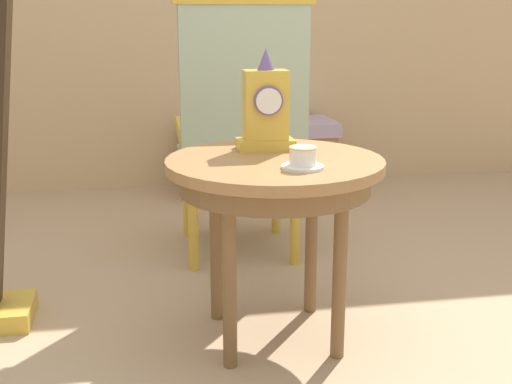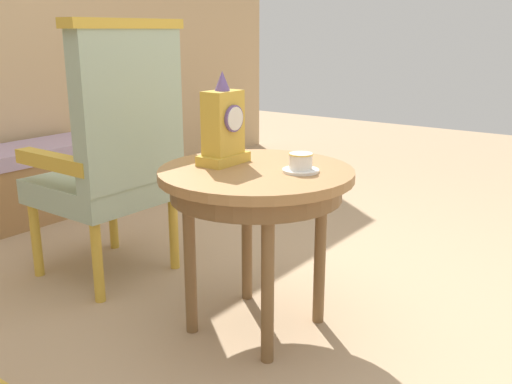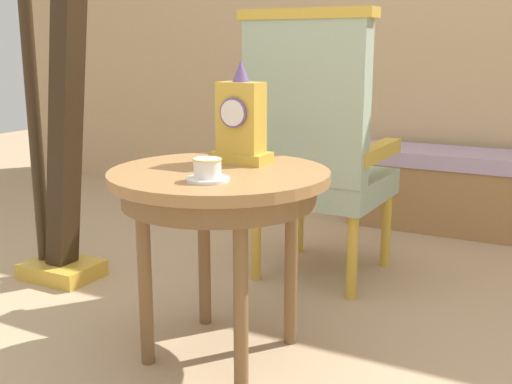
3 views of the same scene
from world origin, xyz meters
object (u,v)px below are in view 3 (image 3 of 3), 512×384
at_px(side_table, 219,194).
at_px(armchair, 316,146).
at_px(mantel_clock, 241,122).
at_px(window_bench, 435,188).
at_px(harp, 56,110).
at_px(teacup_left, 207,171).

relative_size(side_table, armchair, 0.61).
bearing_deg(mantel_clock, armchair, 89.07).
bearing_deg(window_bench, harp, -127.79).
relative_size(side_table, window_bench, 0.75).
bearing_deg(harp, window_bench, 52.21).
bearing_deg(armchair, mantel_clock, -90.93).
height_order(teacup_left, window_bench, teacup_left).
bearing_deg(harp, side_table, -16.03).
bearing_deg(window_bench, armchair, -103.99).
height_order(teacup_left, armchair, armchair).
xyz_separation_m(armchair, harp, (-0.96, -0.49, 0.15)).
relative_size(armchair, window_bench, 1.23).
height_order(armchair, window_bench, armchair).
bearing_deg(teacup_left, armchair, 92.87).
distance_m(side_table, armchair, 0.77).
bearing_deg(mantel_clock, harp, 172.32).
distance_m(mantel_clock, window_bench, 1.82).
relative_size(armchair, harp, 0.62).
relative_size(side_table, mantel_clock, 2.08).
height_order(mantel_clock, window_bench, mantel_clock).
relative_size(teacup_left, harp, 0.07).
bearing_deg(side_table, window_bench, 81.40).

